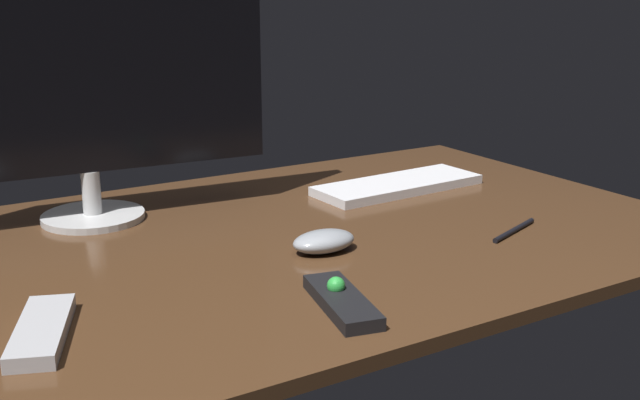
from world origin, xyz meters
TOP-DOWN VIEW (x-y plane):
  - desk at (0.00, 0.00)cm, footprint 140.00×84.00cm
  - monitor at (-21.57, 24.65)cm, footprint 62.67×17.47cm
  - keyboard at (35.53, 13.42)cm, footprint 34.93×13.65cm
  - computer_mouse at (3.95, -9.95)cm, footprint 10.26×6.62cm
  - media_remote at (-5.19, -29.05)cm, footprint 8.60×17.08cm
  - tv_remote at (-39.65, -18.32)cm, footprint 11.45×18.06cm
  - pen at (35.42, -18.47)cm, footprint 13.23×5.53cm

SIDE VIEW (x-z plane):
  - desk at x=0.00cm, z-range 0.00..2.00cm
  - pen at x=35.42cm, z-range 2.00..2.86cm
  - keyboard at x=35.53cm, z-range 2.00..3.76cm
  - tv_remote at x=-39.65cm, z-range 2.00..3.84cm
  - media_remote at x=-5.19cm, z-range 1.30..4.67cm
  - computer_mouse at x=3.95cm, z-range 2.00..5.29cm
  - monitor at x=-21.57cm, z-range 4.53..53.19cm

